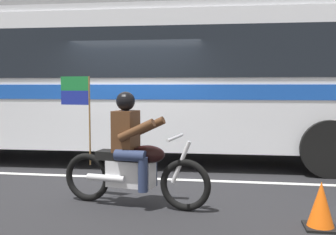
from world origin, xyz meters
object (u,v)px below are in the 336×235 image
(motorcycle_with_rider, at_px, (132,158))
(fire_hydrant, at_px, (237,125))
(transit_bus, at_px, (152,75))
(traffic_cone, at_px, (321,206))

(motorcycle_with_rider, height_order, fire_hydrant, motorcycle_with_rider)
(transit_bus, relative_size, motorcycle_with_rider, 5.82)
(traffic_cone, bearing_deg, fire_hydrant, 96.93)
(motorcycle_with_rider, xyz_separation_m, traffic_cone, (2.35, -0.53, -0.41))
(fire_hydrant, distance_m, traffic_cone, 6.94)
(transit_bus, relative_size, fire_hydrant, 16.88)
(motorcycle_with_rider, distance_m, traffic_cone, 2.45)
(traffic_cone, bearing_deg, transit_bus, 125.11)
(motorcycle_with_rider, relative_size, traffic_cone, 3.95)
(transit_bus, distance_m, fire_hydrant, 3.79)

